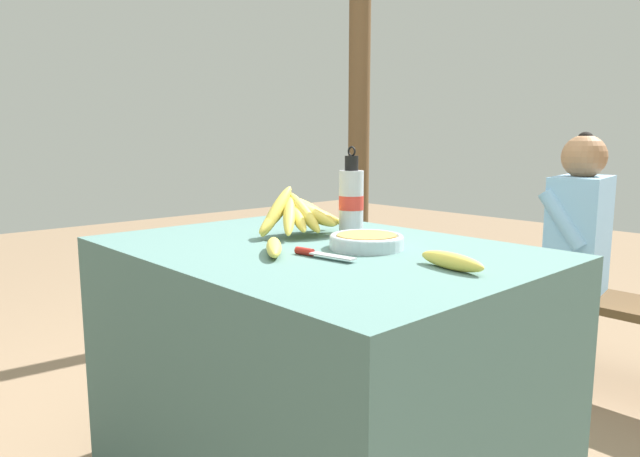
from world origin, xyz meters
TOP-DOWN VIEW (x-y plane):
  - market_counter at (0.00, 0.00)m, footprint 1.23×0.90m
  - banana_bunch_ripe at (-0.17, 0.08)m, footprint 0.19×0.34m
  - serving_bowl at (0.12, 0.07)m, footprint 0.21×0.21m
  - water_bottle at (-0.08, 0.22)m, footprint 0.08×0.08m
  - loose_banana_front at (0.01, -0.17)m, footprint 0.19×0.16m
  - loose_banana_side at (0.43, 0.03)m, footprint 0.20×0.07m
  - knife at (0.11, -0.11)m, footprint 0.19×0.05m
  - wooden_bench at (-0.04, 1.39)m, footprint 1.70×0.32m
  - seated_vendor at (0.13, 1.35)m, footprint 0.44×0.42m
  - banana_bunch_green at (-0.47, 1.39)m, footprint 0.18×0.28m
  - support_post_near at (-1.36, 1.61)m, footprint 0.14×0.14m

SIDE VIEW (x-z plane):
  - wooden_bench at x=-0.04m, z-range 0.14..0.55m
  - market_counter at x=0.00m, z-range 0.00..0.77m
  - banana_bunch_green at x=-0.47m, z-range 0.41..0.55m
  - seated_vendor at x=0.13m, z-range 0.08..1.18m
  - knife at x=0.11m, z-range 0.77..0.79m
  - loose_banana_side at x=0.43m, z-range 0.77..0.81m
  - loose_banana_front at x=0.01m, z-range 0.77..0.81m
  - serving_bowl at x=0.12m, z-range 0.77..0.82m
  - banana_bunch_ripe at x=-0.17m, z-range 0.76..0.93m
  - water_bottle at x=-0.08m, z-range 0.74..1.02m
  - support_post_near at x=-1.36m, z-range 0.00..2.43m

